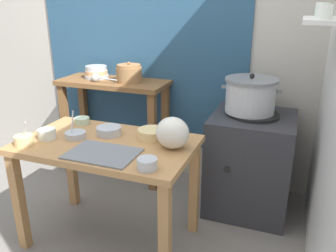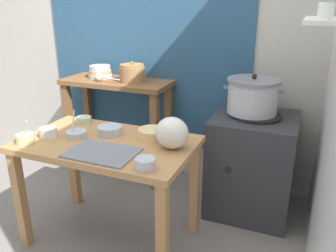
# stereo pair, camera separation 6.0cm
# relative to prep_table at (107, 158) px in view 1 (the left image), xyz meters

# --- Properties ---
(ground_plane) EXTENTS (9.00, 9.00, 0.00)m
(ground_plane) POSITION_rel_prep_table_xyz_m (-0.09, 0.03, -0.61)
(ground_plane) COLOR gray
(wall_back) EXTENTS (4.40, 0.12, 2.60)m
(wall_back) POSITION_rel_prep_table_xyz_m (-0.01, 1.12, 0.69)
(wall_back) COLOR #B2ADA3
(wall_back) RESTS_ON ground
(prep_table) EXTENTS (1.10, 0.66, 0.72)m
(prep_table) POSITION_rel_prep_table_xyz_m (0.00, 0.00, 0.00)
(prep_table) COLOR #B27F4C
(prep_table) RESTS_ON ground
(back_shelf_table) EXTENTS (0.96, 0.40, 0.90)m
(back_shelf_table) POSITION_rel_prep_table_xyz_m (-0.42, 0.86, 0.07)
(back_shelf_table) COLOR brown
(back_shelf_table) RESTS_ON ground
(stove_block) EXTENTS (0.60, 0.61, 0.78)m
(stove_block) POSITION_rel_prep_table_xyz_m (0.81, 0.73, -0.23)
(stove_block) COLOR #2D2D33
(stove_block) RESTS_ON ground
(steamer_pot) EXTENTS (0.43, 0.38, 0.29)m
(steamer_pot) POSITION_rel_prep_table_xyz_m (0.77, 0.75, 0.30)
(steamer_pot) COLOR #B7BABF
(steamer_pot) RESTS_ON stove_block
(clay_pot) EXTENTS (0.22, 0.22, 0.17)m
(clay_pot) POSITION_rel_prep_table_xyz_m (-0.26, 0.86, 0.36)
(clay_pot) COLOR olive
(clay_pot) RESTS_ON back_shelf_table
(bowl_stack_enamel) EXTENTS (0.21, 0.21, 0.11)m
(bowl_stack_enamel) POSITION_rel_prep_table_xyz_m (-0.60, 0.89, 0.34)
(bowl_stack_enamel) COLOR #B7BABF
(bowl_stack_enamel) RESTS_ON back_shelf_table
(ladle) EXTENTS (0.25, 0.07, 0.07)m
(ladle) POSITION_rel_prep_table_xyz_m (-0.52, 0.76, 0.33)
(ladle) COLOR #B7BABF
(ladle) RESTS_ON back_shelf_table
(serving_tray) EXTENTS (0.40, 0.28, 0.01)m
(serving_tray) POSITION_rel_prep_table_xyz_m (0.08, -0.17, 0.12)
(serving_tray) COLOR slate
(serving_tray) RESTS_ON prep_table
(plastic_bag) EXTENTS (0.20, 0.18, 0.19)m
(plastic_bag) POSITION_rel_prep_table_xyz_m (0.42, 0.06, 0.21)
(plastic_bag) COLOR silver
(plastic_bag) RESTS_ON prep_table
(prep_bowl_0) EXTENTS (0.16, 0.16, 0.05)m
(prep_bowl_0) POSITION_rel_prep_table_xyz_m (-0.04, 0.12, 0.14)
(prep_bowl_0) COLOR #B7BABF
(prep_bowl_0) RESTS_ON prep_table
(prep_bowl_1) EXTENTS (0.13, 0.13, 0.18)m
(prep_bowl_1) POSITION_rel_prep_table_xyz_m (-0.22, -0.01, 0.13)
(prep_bowl_1) COLOR #B7BABF
(prep_bowl_1) RESTS_ON prep_table
(prep_bowl_2) EXTENTS (0.11, 0.11, 0.07)m
(prep_bowl_2) POSITION_rel_prep_table_xyz_m (-0.38, -0.09, 0.15)
(prep_bowl_2) COLOR silver
(prep_bowl_2) RESTS_ON prep_table
(prep_bowl_3) EXTENTS (0.11, 0.11, 0.05)m
(prep_bowl_3) POSITION_rel_prep_table_xyz_m (-0.33, 0.23, 0.14)
(prep_bowl_3) COLOR #B7D1AD
(prep_bowl_3) RESTS_ON prep_table
(prep_bowl_4) EXTENTS (0.18, 0.18, 0.06)m
(prep_bowl_4) POSITION_rel_prep_table_xyz_m (0.24, 0.16, 0.14)
(prep_bowl_4) COLOR #E5C684
(prep_bowl_4) RESTS_ON prep_table
(prep_bowl_5) EXTENTS (0.11, 0.11, 0.06)m
(prep_bowl_5) POSITION_rel_prep_table_xyz_m (0.39, -0.25, 0.14)
(prep_bowl_5) COLOR #B7BABF
(prep_bowl_5) RESTS_ON prep_table
(prep_bowl_6) EXTENTS (0.11, 0.11, 0.16)m
(prep_bowl_6) POSITION_rel_prep_table_xyz_m (-0.44, -0.22, 0.14)
(prep_bowl_6) COLOR #E5C684
(prep_bowl_6) RESTS_ON prep_table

